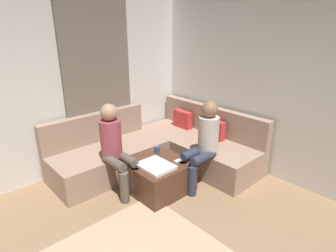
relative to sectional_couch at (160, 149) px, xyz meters
The scene contains 9 objects.
wall_left 2.33m from the sectional_couch, 114.60° to the right, with size 0.12×6.00×2.70m, color silver.
curtain_panel 1.36m from the sectional_couch, 142.74° to the right, with size 0.06×1.10×2.50m, color #726659.
sectional_couch is the anchor object (origin of this frame).
ottoman 0.72m from the sectional_couch, 43.63° to the right, with size 0.76×0.76×0.42m, color #4C2D1E.
folded_blanket 0.88m from the sectional_couch, 44.81° to the right, with size 0.44×0.36×0.04m, color white.
coffee_mug 0.47m from the sectional_couch, 46.51° to the right, with size 0.08×0.08×0.10m, color #334C72.
game_remote 0.76m from the sectional_couch, 21.32° to the right, with size 0.05×0.15×0.02m, color white.
person_on_couch_back 0.91m from the sectional_couch, ahead, with size 0.30×0.60×1.20m.
person_on_couch_side 0.99m from the sectional_couch, 80.71° to the right, with size 0.60×0.30×1.20m.
Camera 1 is at (0.96, -0.75, 2.13)m, focal length 29.63 mm.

